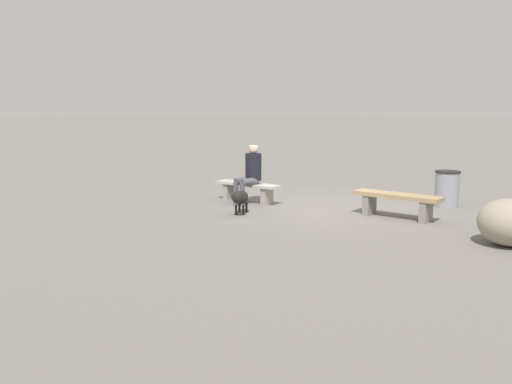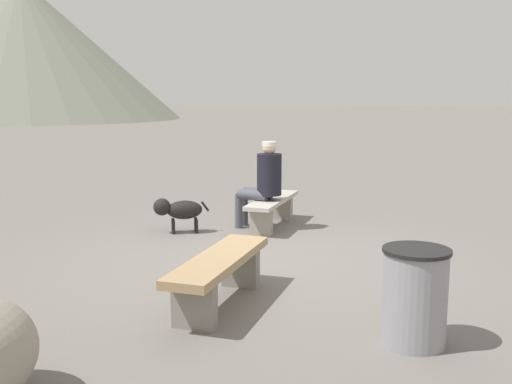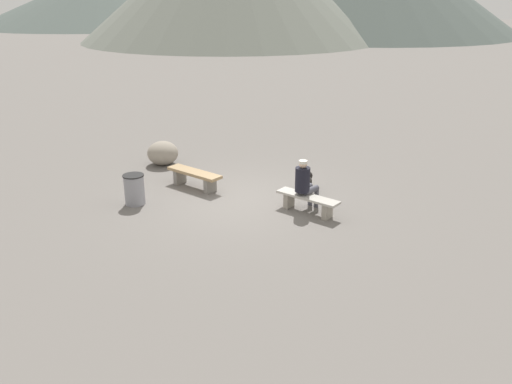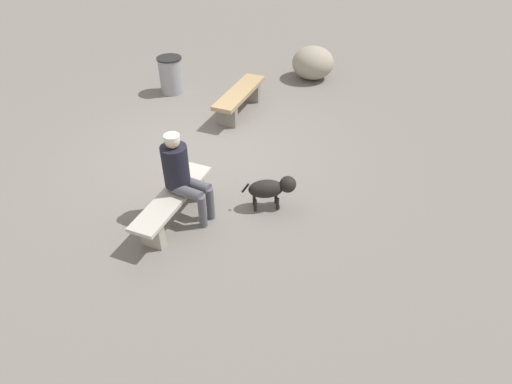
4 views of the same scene
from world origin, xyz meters
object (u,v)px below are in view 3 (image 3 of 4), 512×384
(bench_right, at_px, (308,201))
(dog, at_px, (307,180))
(trash_bin, at_px, (134,189))
(seated_person, at_px, (305,182))
(boulder, at_px, (163,153))
(bench_left, at_px, (194,176))

(bench_right, height_order, dog, dog)
(trash_bin, bearing_deg, seated_person, 27.44)
(boulder, bearing_deg, bench_right, -9.93)
(bench_right, xyz_separation_m, boulder, (-5.39, 0.94, 0.06))
(bench_left, distance_m, bench_right, 3.32)
(boulder, bearing_deg, bench_left, -27.11)
(dog, relative_size, boulder, 0.78)
(seated_person, xyz_separation_m, boulder, (-5.25, 0.84, -0.36))
(boulder, bearing_deg, dog, 3.23)
(bench_right, distance_m, dog, 1.37)
(bench_right, bearing_deg, seated_person, 152.26)
(bench_right, distance_m, seated_person, 0.46)
(bench_right, xyz_separation_m, seated_person, (-0.15, 0.10, 0.42))
(dog, bearing_deg, bench_left, 93.88)
(bench_left, bearing_deg, dog, 32.64)
(boulder, bearing_deg, trash_bin, -60.31)
(bench_left, height_order, seated_person, seated_person)
(bench_right, relative_size, seated_person, 1.27)
(bench_right, relative_size, boulder, 1.73)
(bench_right, height_order, boulder, boulder)
(bench_left, xyz_separation_m, seated_person, (3.17, 0.22, 0.39))
(bench_left, xyz_separation_m, bench_right, (3.32, 0.12, -0.03))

